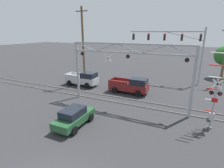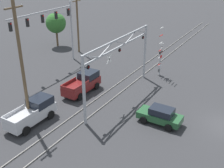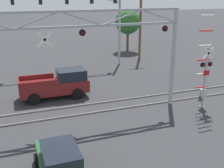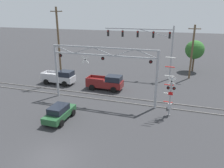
# 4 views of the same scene
# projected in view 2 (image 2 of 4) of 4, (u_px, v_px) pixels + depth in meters

# --- Properties ---
(rail_track_near) EXTENTS (80.00, 0.08, 0.10)m
(rail_track_near) POSITION_uv_depth(u_px,v_px,m) (117.00, 96.00, 30.24)
(rail_track_near) COLOR gray
(rail_track_near) RESTS_ON ground_plane
(rail_track_far) EXTENTS (80.00, 0.08, 0.10)m
(rail_track_far) POSITION_uv_depth(u_px,v_px,m) (106.00, 92.00, 30.91)
(rail_track_far) COLOR gray
(rail_track_far) RESTS_ON ground_plane
(crossing_gantry) EXTENTS (12.49, 0.30, 6.50)m
(crossing_gantry) POSITION_uv_depth(u_px,v_px,m) (119.00, 59.00, 28.29)
(crossing_gantry) COLOR #9EA0A5
(crossing_gantry) RESTS_ON ground_plane
(crossing_signal_mast) EXTENTS (1.21, 0.35, 6.15)m
(crossing_signal_mast) POSITION_uv_depth(u_px,v_px,m) (160.00, 59.00, 34.50)
(crossing_signal_mast) COLOR #9EA0A5
(crossing_signal_mast) RESTS_ON ground_plane
(traffic_signal_span) EXTENTS (10.86, 0.39, 8.18)m
(traffic_signal_span) POSITION_uv_depth(u_px,v_px,m) (56.00, 23.00, 36.11)
(traffic_signal_span) COLOR #9EA0A5
(traffic_signal_span) RESTS_ON ground_plane
(pickup_truck_lead) EXTENTS (4.95, 2.09, 2.03)m
(pickup_truck_lead) POSITION_uv_depth(u_px,v_px,m) (83.00, 83.00, 30.80)
(pickup_truck_lead) COLOR maroon
(pickup_truck_lead) RESTS_ON ground_plane
(pickup_truck_following) EXTENTS (4.89, 2.09, 2.03)m
(pickup_truck_following) POSITION_uv_depth(u_px,v_px,m) (33.00, 112.00, 25.20)
(pickup_truck_following) COLOR #B7B7BC
(pickup_truck_following) RESTS_ON ground_plane
(sedan_waiting) EXTENTS (1.92, 3.95, 1.57)m
(sedan_waiting) POSITION_uv_depth(u_px,v_px,m) (160.00, 115.00, 25.15)
(sedan_waiting) COLOR #23512D
(sedan_waiting) RESTS_ON ground_plane
(utility_pole_left) EXTENTS (1.80, 0.28, 10.80)m
(utility_pole_left) POSITION_uv_depth(u_px,v_px,m) (22.00, 64.00, 23.48)
(utility_pole_left) COLOR brown
(utility_pole_left) RESTS_ON ground_plane
(utility_pole_right) EXTENTS (1.80, 0.28, 8.32)m
(utility_pole_right) POSITION_uv_depth(u_px,v_px,m) (78.00, 24.00, 41.97)
(utility_pole_right) COLOR brown
(utility_pole_right) RESTS_ON ground_plane
(background_tree_beyond_span) EXTENTS (3.23, 3.23, 5.43)m
(background_tree_beyond_span) POSITION_uv_depth(u_px,v_px,m) (56.00, 23.00, 44.96)
(background_tree_beyond_span) COLOR brown
(background_tree_beyond_span) RESTS_ON ground_plane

